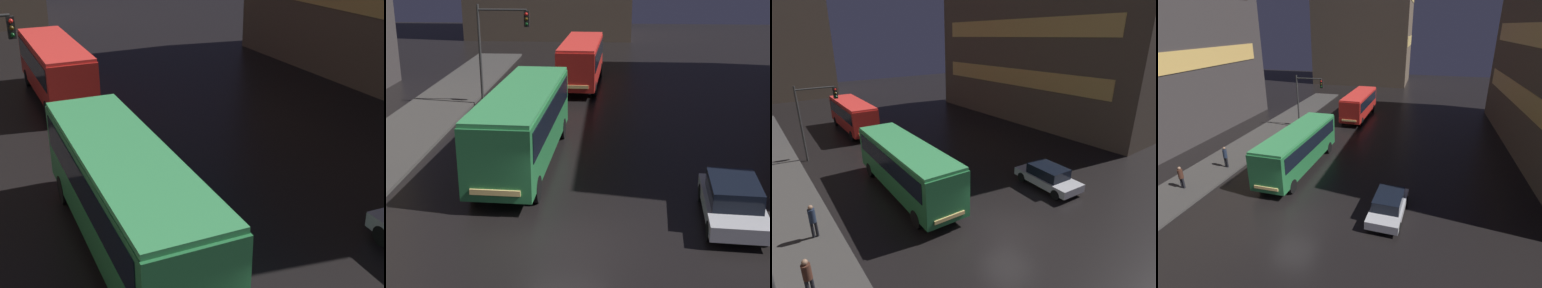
# 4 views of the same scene
# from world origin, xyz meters

# --- Properties ---
(bus_near) EXTENTS (2.90, 10.32, 3.31)m
(bus_near) POSITION_xyz_m (-2.34, 6.78, 2.04)
(bus_near) COLOR #236B38
(bus_near) RESTS_ON ground
(bus_far) EXTENTS (2.75, 9.25, 3.15)m
(bus_far) POSITION_xyz_m (-0.80, 22.11, 1.94)
(bus_far) COLOR #AD1E19
(bus_far) RESTS_ON ground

